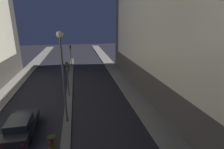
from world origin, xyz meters
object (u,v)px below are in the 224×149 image
(street_lamp, at_px, (62,61))
(car_left_lane, at_px, (21,126))
(traffic_light_mid, at_px, (67,71))
(traffic_light_far, at_px, (70,51))

(street_lamp, xyz_separation_m, car_left_lane, (-3.48, -1.06, -4.85))
(traffic_light_mid, bearing_deg, street_lamp, -90.00)
(street_lamp, height_order, car_left_lane, street_lamp)
(traffic_light_mid, xyz_separation_m, street_lamp, (0.00, -5.78, 2.45))
(traffic_light_mid, height_order, street_lamp, street_lamp)
(traffic_light_far, relative_size, car_left_lane, 0.88)
(traffic_light_mid, distance_m, car_left_lane, 8.04)
(traffic_light_far, xyz_separation_m, car_left_lane, (-3.48, -21.13, -2.40))
(street_lamp, bearing_deg, traffic_light_mid, 90.00)
(traffic_light_mid, bearing_deg, car_left_lane, -116.98)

